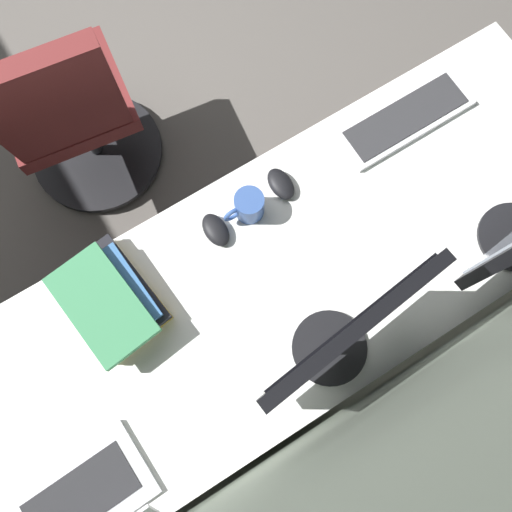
{
  "coord_description": "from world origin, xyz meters",
  "views": [
    {
      "loc": [
        -0.03,
        1.9,
        2.16
      ],
      "look_at": [
        -0.2,
        1.63,
        0.95
      ],
      "focal_mm": 37.38,
      "sensor_mm": 36.0,
      "label": 1
    }
  ],
  "objects_px": {
    "drawer_pedestal": "(225,346)",
    "monitor_primary": "(343,337)",
    "keyboard_main": "(405,118)",
    "mouse_spare": "(281,184)",
    "book_stack_near": "(108,300)",
    "mouse_main": "(216,230)",
    "coffee_mug": "(248,206)",
    "office_chair": "(71,117)"
  },
  "relations": [
    {
      "from": "drawer_pedestal",
      "to": "mouse_main",
      "type": "distance_m",
      "value": 0.49
    },
    {
      "from": "office_chair",
      "to": "coffee_mug",
      "type": "bearing_deg",
      "value": 112.82
    },
    {
      "from": "office_chair",
      "to": "keyboard_main",
      "type": "bearing_deg",
      "value": 139.69
    },
    {
      "from": "monitor_primary",
      "to": "mouse_spare",
      "type": "xyz_separation_m",
      "value": [
        -0.14,
        -0.45,
        -0.23
      ]
    },
    {
      "from": "drawer_pedestal",
      "to": "mouse_main",
      "type": "xyz_separation_m",
      "value": [
        -0.14,
        -0.25,
        0.4
      ]
    },
    {
      "from": "book_stack_near",
      "to": "mouse_main",
      "type": "bearing_deg",
      "value": -175.38
    },
    {
      "from": "keyboard_main",
      "to": "mouse_spare",
      "type": "distance_m",
      "value": 0.43
    },
    {
      "from": "book_stack_near",
      "to": "coffee_mug",
      "type": "relative_size",
      "value": 2.67
    },
    {
      "from": "mouse_main",
      "to": "coffee_mug",
      "type": "bearing_deg",
      "value": -178.04
    },
    {
      "from": "mouse_main",
      "to": "office_chair",
      "type": "height_order",
      "value": "office_chair"
    },
    {
      "from": "book_stack_near",
      "to": "office_chair",
      "type": "height_order",
      "value": "office_chair"
    },
    {
      "from": "monitor_primary",
      "to": "office_chair",
      "type": "relative_size",
      "value": 0.49
    },
    {
      "from": "drawer_pedestal",
      "to": "keyboard_main",
      "type": "xyz_separation_m",
      "value": [
        -0.8,
        -0.25,
        0.39
      ]
    },
    {
      "from": "office_chair",
      "to": "monitor_primary",
      "type": "bearing_deg",
      "value": 103.79
    },
    {
      "from": "keyboard_main",
      "to": "mouse_main",
      "type": "bearing_deg",
      "value": 0.44
    },
    {
      "from": "mouse_main",
      "to": "coffee_mug",
      "type": "height_order",
      "value": "coffee_mug"
    },
    {
      "from": "keyboard_main",
      "to": "office_chair",
      "type": "xyz_separation_m",
      "value": [
        0.85,
        -0.72,
        -0.28
      ]
    },
    {
      "from": "mouse_main",
      "to": "book_stack_near",
      "type": "distance_m",
      "value": 0.35
    },
    {
      "from": "drawer_pedestal",
      "to": "keyboard_main",
      "type": "bearing_deg",
      "value": -162.6
    },
    {
      "from": "monitor_primary",
      "to": "mouse_spare",
      "type": "bearing_deg",
      "value": -106.82
    },
    {
      "from": "drawer_pedestal",
      "to": "keyboard_main",
      "type": "relative_size",
      "value": 1.65
    },
    {
      "from": "keyboard_main",
      "to": "office_chair",
      "type": "bearing_deg",
      "value": -40.31
    },
    {
      "from": "monitor_primary",
      "to": "office_chair",
      "type": "bearing_deg",
      "value": -76.21
    },
    {
      "from": "book_stack_near",
      "to": "office_chair",
      "type": "distance_m",
      "value": 0.83
    },
    {
      "from": "drawer_pedestal",
      "to": "coffee_mug",
      "type": "distance_m",
      "value": 0.56
    },
    {
      "from": "drawer_pedestal",
      "to": "book_stack_near",
      "type": "distance_m",
      "value": 0.52
    },
    {
      "from": "mouse_spare",
      "to": "keyboard_main",
      "type": "bearing_deg",
      "value": 177.95
    },
    {
      "from": "drawer_pedestal",
      "to": "book_stack_near",
      "type": "bearing_deg",
      "value": -47.39
    },
    {
      "from": "mouse_main",
      "to": "mouse_spare",
      "type": "height_order",
      "value": "same"
    },
    {
      "from": "monitor_primary",
      "to": "book_stack_near",
      "type": "relative_size",
      "value": 1.43
    },
    {
      "from": "drawer_pedestal",
      "to": "office_chair",
      "type": "xyz_separation_m",
      "value": [
        0.05,
        -0.97,
        0.11
      ]
    },
    {
      "from": "mouse_main",
      "to": "monitor_primary",
      "type": "bearing_deg",
      "value": 101.79
    },
    {
      "from": "monitor_primary",
      "to": "book_stack_near",
      "type": "bearing_deg",
      "value": -43.14
    },
    {
      "from": "monitor_primary",
      "to": "keyboard_main",
      "type": "relative_size",
      "value": 1.12
    },
    {
      "from": "mouse_spare",
      "to": "coffee_mug",
      "type": "bearing_deg",
      "value": 7.93
    },
    {
      "from": "drawer_pedestal",
      "to": "monitor_primary",
      "type": "bearing_deg",
      "value": 141.04
    },
    {
      "from": "drawer_pedestal",
      "to": "book_stack_near",
      "type": "xyz_separation_m",
      "value": [
        0.2,
        -0.22,
        0.43
      ]
    },
    {
      "from": "keyboard_main",
      "to": "book_stack_near",
      "type": "xyz_separation_m",
      "value": [
        1.0,
        0.03,
        0.04
      ]
    },
    {
      "from": "monitor_primary",
      "to": "office_chair",
      "type": "distance_m",
      "value": 1.3
    },
    {
      "from": "drawer_pedestal",
      "to": "book_stack_near",
      "type": "relative_size",
      "value": 2.11
    },
    {
      "from": "mouse_main",
      "to": "office_chair",
      "type": "distance_m",
      "value": 0.8
    },
    {
      "from": "coffee_mug",
      "to": "office_chair",
      "type": "relative_size",
      "value": 0.13
    }
  ]
}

